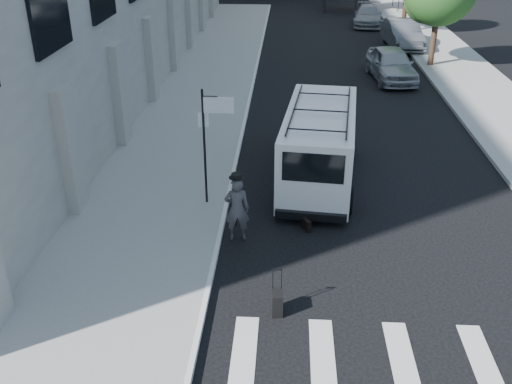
# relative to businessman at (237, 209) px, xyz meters

# --- Properties ---
(ground) EXTENTS (120.00, 120.00, 0.00)m
(ground) POSITION_rel_businessman_xyz_m (1.52, -1.40, -0.92)
(ground) COLOR black
(ground) RESTS_ON ground
(sidewalk_left) EXTENTS (4.50, 48.00, 0.15)m
(sidewalk_left) POSITION_rel_businessman_xyz_m (-2.73, 14.60, -0.85)
(sidewalk_left) COLOR gray
(sidewalk_left) RESTS_ON ground
(sidewalk_right) EXTENTS (4.00, 56.00, 0.15)m
(sidewalk_right) POSITION_rel_businessman_xyz_m (10.52, 18.60, -0.85)
(sidewalk_right) COLOR gray
(sidewalk_right) RESTS_ON ground
(sign_pole) EXTENTS (1.03, 0.07, 3.50)m
(sign_pole) POSITION_rel_businessman_xyz_m (-0.85, 1.81, 1.73)
(sign_pole) COLOR black
(sign_pole) RESTS_ON sidewalk_left
(businessman) EXTENTS (0.70, 0.49, 1.84)m
(businessman) POSITION_rel_businessman_xyz_m (0.00, 0.00, 0.00)
(businessman) COLOR #403F42
(businessman) RESTS_ON ground
(briefcase) EXTENTS (0.29, 0.45, 0.34)m
(briefcase) POSITION_rel_businessman_xyz_m (1.88, 0.60, -0.75)
(briefcase) COLOR black
(briefcase) RESTS_ON ground
(suitcase) EXTENTS (0.27, 0.40, 1.07)m
(suitcase) POSITION_rel_businessman_xyz_m (1.16, -3.10, -0.64)
(suitcase) COLOR black
(suitcase) RESTS_ON ground
(cargo_van) EXTENTS (2.80, 6.65, 2.42)m
(cargo_van) POSITION_rel_businessman_xyz_m (2.34, 3.89, 0.33)
(cargo_van) COLOR white
(cargo_van) RESTS_ON ground
(parked_car_a) EXTENTS (2.39, 4.95, 1.63)m
(parked_car_a) POSITION_rel_businessman_xyz_m (6.52, 15.97, -0.11)
(parked_car_a) COLOR #9C9FA4
(parked_car_a) RESTS_ON ground
(parked_car_b) EXTENTS (2.06, 5.24, 1.70)m
(parked_car_b) POSITION_rel_businessman_xyz_m (8.32, 23.32, -0.07)
(parked_car_b) COLOR #56585D
(parked_car_b) RESTS_ON ground
(parked_car_c) EXTENTS (2.61, 5.08, 1.41)m
(parked_car_c) POSITION_rel_businessman_xyz_m (7.04, 30.47, -0.22)
(parked_car_c) COLOR gray
(parked_car_c) RESTS_ON ground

